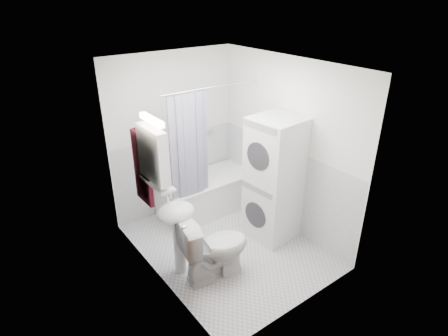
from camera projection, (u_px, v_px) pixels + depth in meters
floor at (227, 246)px, 5.05m from camera, size 2.60×2.60×0.00m
room_walls at (227, 144)px, 4.40m from camera, size 2.60×2.60×2.60m
wainscot at (214, 199)px, 5.00m from camera, size 1.98×2.58×2.58m
door at (184, 227)px, 3.70m from camera, size 0.05×2.00×2.00m
bathtub at (207, 192)px, 5.74m from camera, size 1.46×0.69×0.56m
tub_spout at (205, 148)px, 5.84m from camera, size 0.04×0.12×0.04m
curtain_rod at (217, 86)px, 4.80m from camera, size 1.64×0.02×0.02m
shower_curtain at (190, 148)px, 4.89m from camera, size 0.55×0.02×1.45m
sink at (177, 222)px, 4.30m from camera, size 0.44×0.37×1.04m
medicine_cabinet at (153, 153)px, 3.95m from camera, size 0.13×0.50×0.71m
shelf at (157, 183)px, 4.12m from camera, size 0.18×0.54×0.02m
shower_caddy at (208, 131)px, 5.74m from camera, size 0.22×0.06×0.02m
towel at (142, 167)px, 4.22m from camera, size 0.07×0.36×0.88m
washer_dryer at (274, 180)px, 4.94m from camera, size 0.66×0.65×1.71m
toilet at (215, 248)px, 4.37m from camera, size 0.89×0.60×0.80m
soap_pump at (167, 193)px, 4.43m from camera, size 0.08×0.17×0.08m
shelf_bottle at (164, 185)px, 3.99m from camera, size 0.07×0.18×0.07m
shelf_cup at (152, 174)px, 4.18m from camera, size 0.10×0.09×0.10m
shampoo_a at (196, 130)px, 5.60m from camera, size 0.13×0.17×0.13m
shampoo_b at (203, 130)px, 5.67m from camera, size 0.08×0.21×0.08m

